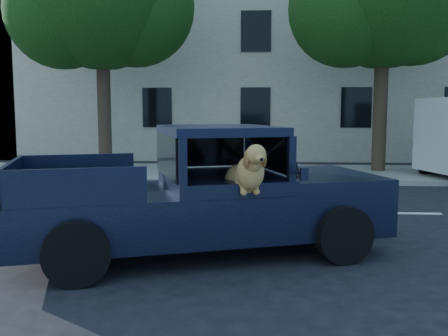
{
  "coord_description": "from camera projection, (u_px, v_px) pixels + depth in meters",
  "views": [
    {
      "loc": [
        1.06,
        -6.76,
        2.08
      ],
      "look_at": [
        0.61,
        -0.02,
        1.3
      ],
      "focal_mm": 40.0,
      "sensor_mm": 36.0,
      "label": 1
    }
  ],
  "objects": [
    {
      "name": "ground",
      "position": [
        181.0,
        259.0,
        7.01
      ],
      "size": [
        120.0,
        120.0,
        0.0
      ],
      "primitive_type": "plane",
      "color": "black",
      "rests_on": "ground"
    },
    {
      "name": "far_sidewalk",
      "position": [
        224.0,
        173.0,
        16.12
      ],
      "size": [
        60.0,
        4.0,
        0.15
      ],
      "primitive_type": "cube",
      "color": "gray",
      "rests_on": "ground"
    },
    {
      "name": "lane_stripes",
      "position": [
        302.0,
        212.0,
        10.25
      ],
      "size": [
        21.6,
        0.14,
        0.01
      ],
      "primitive_type": null,
      "color": "silver",
      "rests_on": "ground"
    },
    {
      "name": "building_main",
      "position": [
        300.0,
        57.0,
        22.65
      ],
      "size": [
        26.0,
        6.0,
        9.0
      ],
      "primitive_type": "cube",
      "color": "beige",
      "rests_on": "ground"
    },
    {
      "name": "pickup_truck",
      "position": [
        197.0,
        211.0,
        7.25
      ],
      "size": [
        5.56,
        3.56,
        1.86
      ],
      "rotation": [
        0.0,
        0.0,
        0.33
      ],
      "color": "black",
      "rests_on": "ground"
    }
  ]
}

